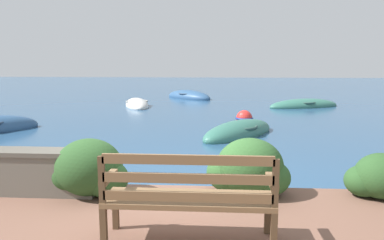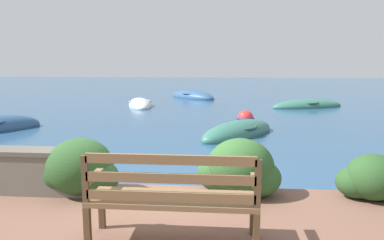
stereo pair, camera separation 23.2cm
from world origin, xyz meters
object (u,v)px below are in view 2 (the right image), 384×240
object	(u,v)px
park_bench	(172,195)
rowboat_outer	(307,106)
rowboat_far	(140,105)
rowboat_nearest	(238,133)
rowboat_distant	(193,97)
mooring_buoy	(245,118)

from	to	relation	value
park_bench	rowboat_outer	xyz separation A→B (m)	(4.01, 12.90, -0.65)
rowboat_far	rowboat_outer	bearing A→B (deg)	73.49
rowboat_nearest	rowboat_distant	world-z (taller)	rowboat_distant
park_bench	rowboat_nearest	distance (m)	6.60
rowboat_outer	rowboat_distant	world-z (taller)	rowboat_distant
rowboat_outer	rowboat_distant	bearing A→B (deg)	-54.49
rowboat_distant	mooring_buoy	distance (m)	7.88
park_bench	rowboat_far	xyz separation A→B (m)	(-3.25, 12.75, -0.65)
rowboat_far	rowboat_nearest	bearing A→B (deg)	15.73
rowboat_far	mooring_buoy	bearing A→B (deg)	31.69
park_bench	rowboat_distant	xyz separation A→B (m)	(-1.24, 16.45, -0.64)
rowboat_distant	park_bench	bearing A→B (deg)	137.80
rowboat_nearest	rowboat_outer	bearing A→B (deg)	10.24
rowboat_distant	mooring_buoy	xyz separation A→B (m)	(2.42, -7.50, 0.03)
park_bench	mooring_buoy	bearing A→B (deg)	85.41
rowboat_far	rowboat_distant	size ratio (longest dim) A/B	0.98
park_bench	rowboat_distant	size ratio (longest dim) A/B	0.56
park_bench	mooring_buoy	xyz separation A→B (m)	(1.17, 8.95, -0.61)
park_bench	rowboat_nearest	xyz separation A→B (m)	(0.86, 6.51, -0.65)
rowboat_far	rowboat_outer	xyz separation A→B (m)	(7.27, 0.14, 0.00)
rowboat_nearest	mooring_buoy	size ratio (longest dim) A/B	4.89
mooring_buoy	rowboat_nearest	bearing A→B (deg)	-97.42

